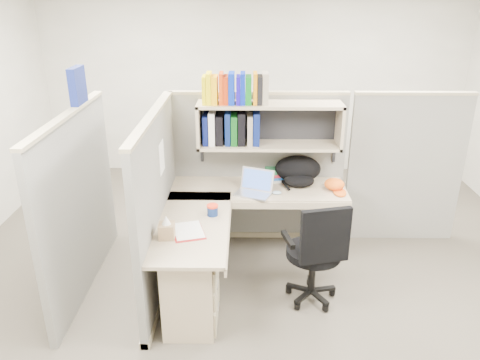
{
  "coord_description": "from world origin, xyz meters",
  "views": [
    {
      "loc": [
        -0.13,
        -3.71,
        2.59
      ],
      "look_at": [
        -0.18,
        0.25,
        0.95
      ],
      "focal_mm": 35.0,
      "sensor_mm": 36.0,
      "label": 1
    }
  ],
  "objects_px": {
    "laptop": "(253,183)",
    "backpack": "(299,171)",
    "task_chair": "(314,268)",
    "snack_canister": "(212,210)",
    "desk": "(212,259)"
  },
  "relations": [
    {
      "from": "laptop",
      "to": "backpack",
      "type": "distance_m",
      "value": 0.54
    },
    {
      "from": "desk",
      "to": "snack_canister",
      "type": "height_order",
      "value": "snack_canister"
    },
    {
      "from": "backpack",
      "to": "snack_canister",
      "type": "xyz_separation_m",
      "value": [
        -0.82,
        -0.72,
        -0.09
      ]
    },
    {
      "from": "desk",
      "to": "backpack",
      "type": "relative_size",
      "value": 3.74
    },
    {
      "from": "snack_canister",
      "to": "desk",
      "type": "bearing_deg",
      "value": -87.89
    },
    {
      "from": "laptop",
      "to": "task_chair",
      "type": "relative_size",
      "value": 0.33
    },
    {
      "from": "backpack",
      "to": "task_chair",
      "type": "relative_size",
      "value": 0.47
    },
    {
      "from": "laptop",
      "to": "desk",
      "type": "bearing_deg",
      "value": -95.27
    },
    {
      "from": "backpack",
      "to": "task_chair",
      "type": "bearing_deg",
      "value": -81.9
    },
    {
      "from": "snack_canister",
      "to": "task_chair",
      "type": "relative_size",
      "value": 0.1
    },
    {
      "from": "laptop",
      "to": "backpack",
      "type": "bearing_deg",
      "value": 53.35
    },
    {
      "from": "desk",
      "to": "task_chair",
      "type": "height_order",
      "value": "task_chair"
    },
    {
      "from": "backpack",
      "to": "desk",
      "type": "bearing_deg",
      "value": -125.53
    },
    {
      "from": "laptop",
      "to": "backpack",
      "type": "xyz_separation_m",
      "value": [
        0.46,
        0.28,
        0.02
      ]
    },
    {
      "from": "snack_canister",
      "to": "laptop",
      "type": "bearing_deg",
      "value": 50.59
    }
  ]
}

